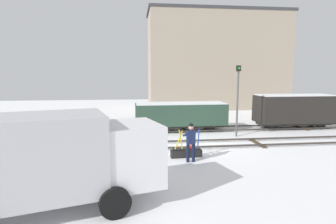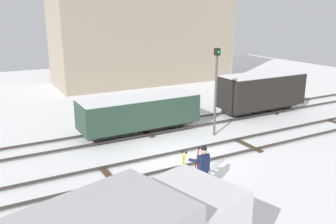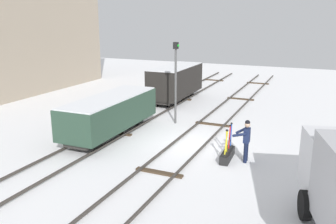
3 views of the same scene
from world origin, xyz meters
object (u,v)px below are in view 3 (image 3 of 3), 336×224
signal_post (176,76)px  freight_car_back_track (111,113)px  freight_car_far_end (176,81)px  rail_worker (246,138)px  switch_lever_frame (227,154)px

signal_post → freight_car_back_track: 4.25m
freight_car_far_end → signal_post: bearing=-157.8°
rail_worker → freight_car_far_end: size_ratio=0.32×
switch_lever_frame → freight_car_back_track: bearing=80.7°
switch_lever_frame → rail_worker: 1.07m
switch_lever_frame → rail_worker: (0.06, -0.73, 0.78)m
signal_post → freight_car_back_track: size_ratio=0.72×
rail_worker → freight_car_back_track: bearing=81.9°
signal_post → rail_worker: bearing=-129.7°
rail_worker → freight_car_back_track: 7.01m
freight_car_far_end → rail_worker: bearing=-143.2°
rail_worker → signal_post: 6.49m
freight_car_back_track → switch_lever_frame: bearing=-97.5°
freight_car_back_track → freight_car_far_end: bearing=-0.7°
switch_lever_frame → freight_car_far_end: (9.28, 6.24, 1.19)m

